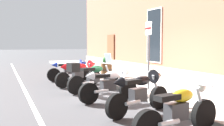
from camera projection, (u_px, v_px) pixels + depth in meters
The scene contains 11 objects.
ground_plane at pixel (128, 94), 8.92m from camera, with size 140.00×140.00×0.00m, color #38383A.
sidewalk at pixel (161, 89), 9.43m from camera, with size 32.16×2.67×0.15m, color gray.
lane_stripe at pixel (31, 102), 7.68m from camera, with size 32.16×0.12×0.01m, color silver.
motorcycle_blue_sport at pixel (71, 69), 12.16m from camera, with size 0.62×2.10×0.99m.
motorcycle_red_sport at pixel (81, 72), 10.69m from camera, with size 0.89×2.09×1.04m.
motorcycle_green_touring at pixel (92, 76), 9.23m from camera, with size 0.91×2.11×1.37m.
motorcycle_white_sport at pixel (111, 83), 7.87m from camera, with size 0.69×2.02×1.03m.
motorcycle_black_sport at pixel (142, 90), 6.46m from camera, with size 0.86×2.04×1.07m.
motorcycle_yellow_naked at pixel (179, 112), 4.81m from camera, with size 0.68×2.09×0.96m.
parking_sign at pixel (149, 45), 9.01m from camera, with size 0.36×0.07×2.35m.
barrel_planter at pixel (106, 67), 12.63m from camera, with size 0.56×0.56×0.99m.
Camera 1 is at (7.90, -3.95, 1.73)m, focal length 41.94 mm.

